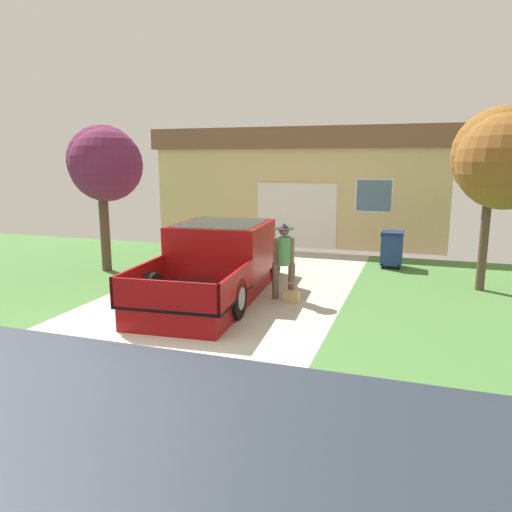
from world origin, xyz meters
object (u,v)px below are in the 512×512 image
handbag (292,296)px  wheeled_trash_bin (392,248)px  pickup_truck (220,261)px  front_yard_tree (504,159)px  neighbor_tree (105,164)px  house_with_garage (311,183)px  person_with_hat (284,256)px

handbag → wheeled_trash_bin: (1.82, 4.26, 0.42)m
pickup_truck → wheeled_trash_bin: (3.60, 3.94, -0.17)m
pickup_truck → front_yard_tree: front_yard_tree is taller
handbag → wheeled_trash_bin: bearing=66.8°
pickup_truck → neighbor_tree: 4.41m
handbag → house_with_garage: 10.02m
person_with_hat → front_yard_tree: 5.35m
front_yard_tree → neighbor_tree: 9.73m
house_with_garage → neighbor_tree: size_ratio=2.72×
pickup_truck → front_yard_tree: size_ratio=1.29×
person_with_hat → wheeled_trash_bin: size_ratio=1.63×
person_with_hat → wheeled_trash_bin: person_with_hat is taller
person_with_hat → neighbor_tree: bearing=-23.7°
handbag → wheeled_trash_bin: size_ratio=0.42×
wheeled_trash_bin → person_with_hat: bearing=-116.8°
house_with_garage → wheeled_trash_bin: 6.65m
pickup_truck → person_with_hat: 1.57m
neighbor_tree → pickup_truck: bearing=-15.0°
front_yard_tree → pickup_truck: bearing=-161.2°
person_with_hat → neighbor_tree: 5.70m
person_with_hat → house_with_garage: 9.68m
house_with_garage → front_yard_tree: bearing=-51.2°
handbag → front_yard_tree: 5.61m
pickup_truck → handbag: (1.78, -0.31, -0.59)m
front_yard_tree → wheeled_trash_bin: front_yard_tree is taller
front_yard_tree → wheeled_trash_bin: 3.93m
handbag → front_yard_tree: front_yard_tree is taller
neighbor_tree → wheeled_trash_bin: size_ratio=3.83×
house_with_garage → wheeled_trash_bin: bearing=-56.9°
handbag → wheeled_trash_bin: 4.65m
house_with_garage → wheeled_trash_bin: (3.54, -5.42, -1.52)m
person_with_hat → wheeled_trash_bin: 4.58m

